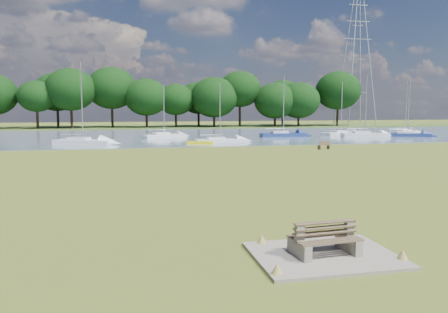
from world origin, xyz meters
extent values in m
plane|color=olive|center=(0.00, 0.00, 0.00)|extent=(220.00, 220.00, 0.00)
cube|color=slate|center=(0.00, 42.00, 0.00)|extent=(220.00, 40.00, 0.10)
cube|color=#4C6626|center=(0.00, 72.00, 0.00)|extent=(220.00, 20.00, 0.40)
cube|color=gray|center=(0.00, -14.00, 0.05)|extent=(4.20, 3.20, 0.10)
cube|color=gray|center=(-0.82, -14.06, 0.34)|extent=(0.33, 1.16, 0.48)
cube|color=gray|center=(-0.82, -14.06, 0.78)|extent=(0.25, 0.21, 0.60)
cube|color=gray|center=(0.82, -13.94, 0.34)|extent=(0.33, 1.16, 0.48)
cube|color=gray|center=(0.82, -13.94, 0.78)|extent=(0.25, 0.21, 0.60)
cube|color=brown|center=(0.03, -14.36, 0.59)|extent=(2.00, 0.58, 0.04)
cube|color=brown|center=(0.01, -14.09, 0.92)|extent=(1.97, 0.29, 0.48)
cube|color=brown|center=(-0.03, -13.64, 0.59)|extent=(2.00, 0.58, 0.04)
cube|color=brown|center=(-0.01, -13.91, 0.92)|extent=(1.97, 0.29, 0.48)
cube|color=brown|center=(13.98, 16.79, 0.22)|extent=(0.19, 0.44, 0.44)
cube|color=brown|center=(15.18, 17.12, 0.22)|extent=(0.19, 0.44, 0.44)
cube|color=brown|center=(14.58, 16.96, 0.44)|extent=(1.50, 0.79, 0.05)
cube|color=brown|center=(14.63, 16.77, 0.67)|extent=(1.40, 0.42, 0.43)
cube|color=yellow|center=(2.76, 25.80, 0.21)|extent=(3.23, 1.98, 0.32)
cylinder|color=#9EA1A7|center=(45.11, 67.61, 15.72)|extent=(0.25, 0.25, 31.03)
cylinder|color=#9EA1A7|center=(49.90, 67.61, 15.72)|extent=(0.25, 0.25, 31.03)
cylinder|color=#9EA1A7|center=(45.11, 72.39, 15.72)|extent=(0.25, 0.25, 31.03)
cylinder|color=#9EA1A7|center=(49.90, 72.39, 15.72)|extent=(0.25, 0.25, 31.03)
cube|color=#9EA1A7|center=(47.50, 70.00, 20.37)|extent=(7.18, 0.15, 0.15)
cube|color=#9EA1A7|center=(47.50, 70.00, 24.41)|extent=(5.95, 0.15, 0.15)
cube|color=#9EA1A7|center=(47.50, 70.00, 28.13)|extent=(4.72, 0.15, 0.15)
cylinder|color=black|center=(-30.00, 68.00, 2.15)|extent=(0.55, 0.55, 3.90)
ellipsoid|color=black|center=(-30.00, 68.00, 6.91)|extent=(9.94, 9.94, 8.45)
cylinder|color=black|center=(-23.00, 68.00, 2.31)|extent=(0.55, 0.55, 4.21)
ellipsoid|color=black|center=(-23.00, 68.00, 7.46)|extent=(7.73, 7.73, 6.57)
cylinder|color=black|center=(-16.00, 68.00, 2.47)|extent=(0.55, 0.55, 4.53)
ellipsoid|color=black|center=(-16.00, 68.00, 8.01)|extent=(8.84, 8.84, 7.51)
cylinder|color=black|center=(-9.00, 68.00, 1.99)|extent=(0.55, 0.55, 3.58)
ellipsoid|color=black|center=(-9.00, 68.00, 6.36)|extent=(9.94, 9.94, 8.45)
cylinder|color=black|center=(-2.00, 68.00, 2.15)|extent=(0.55, 0.55, 3.90)
ellipsoid|color=black|center=(-2.00, 68.00, 6.91)|extent=(7.73, 7.73, 6.57)
cylinder|color=black|center=(5.00, 68.00, 2.31)|extent=(0.55, 0.55, 4.21)
ellipsoid|color=black|center=(5.00, 68.00, 7.46)|extent=(8.84, 8.84, 7.51)
cylinder|color=black|center=(12.00, 68.00, 2.47)|extent=(0.55, 0.55, 4.53)
ellipsoid|color=black|center=(12.00, 68.00, 8.01)|extent=(9.94, 9.94, 8.45)
cylinder|color=black|center=(19.00, 68.00, 1.99)|extent=(0.55, 0.55, 3.58)
ellipsoid|color=black|center=(19.00, 68.00, 6.36)|extent=(7.73, 7.73, 6.57)
cylinder|color=black|center=(26.00, 68.00, 2.15)|extent=(0.55, 0.55, 3.90)
ellipsoid|color=black|center=(26.00, 68.00, 6.91)|extent=(8.84, 8.84, 7.51)
cylinder|color=black|center=(33.00, 68.00, 2.31)|extent=(0.55, 0.55, 4.21)
ellipsoid|color=black|center=(33.00, 68.00, 7.46)|extent=(9.94, 9.94, 8.45)
cylinder|color=black|center=(40.00, 68.00, 2.47)|extent=(0.55, 0.55, 4.53)
ellipsoid|color=black|center=(40.00, 68.00, 8.01)|extent=(7.73, 7.73, 6.57)
cube|color=silver|center=(5.56, 27.42, 0.36)|extent=(6.26, 2.04, 0.62)
cube|color=silver|center=(5.06, 27.40, 0.74)|extent=(2.23, 1.47, 0.40)
cylinder|color=#A5A8AD|center=(5.56, 27.42, 3.93)|extent=(0.11, 0.11, 6.87)
cube|color=silver|center=(28.90, 33.33, 0.44)|extent=(7.10, 3.03, 0.78)
cube|color=silver|center=(28.36, 33.42, 0.91)|extent=(2.62, 1.89, 0.50)
cylinder|color=#A5A8AD|center=(28.90, 33.33, 4.85)|extent=(0.13, 0.13, 8.48)
cube|color=navy|center=(16.93, 35.80, 0.44)|extent=(6.85, 2.06, 0.79)
cube|color=silver|center=(16.39, 35.81, 0.92)|extent=(2.42, 1.55, 0.51)
cylinder|color=#A5A8AD|center=(16.93, 35.80, 4.85)|extent=(0.13, 0.13, 8.47)
cube|color=silver|center=(38.93, 38.03, 0.38)|extent=(6.53, 4.20, 0.67)
cube|color=silver|center=(38.46, 37.83, 0.79)|extent=(2.60, 2.18, 0.43)
cylinder|color=#A5A8AD|center=(38.93, 38.03, 4.54)|extent=(0.11, 0.11, 8.03)
cube|color=silver|center=(-0.58, 36.93, 0.43)|extent=(6.46, 4.22, 0.76)
cube|color=silver|center=(-1.03, 36.72, 0.89)|extent=(2.58, 2.18, 0.49)
cylinder|color=#A5A8AD|center=(-0.58, 36.93, 4.12)|extent=(0.13, 0.13, 7.06)
cube|color=silver|center=(27.28, 37.69, 0.39)|extent=(7.28, 4.49, 0.67)
cube|color=silver|center=(26.76, 37.48, 0.79)|extent=(2.87, 2.37, 0.43)
cylinder|color=#A5A8AD|center=(27.28, 37.69, 4.46)|extent=(0.12, 0.12, 7.86)
cube|color=navy|center=(35.30, 32.21, 0.40)|extent=(6.60, 4.23, 0.70)
cube|color=silver|center=(34.83, 32.41, 0.82)|extent=(2.63, 2.20, 0.45)
cylinder|color=#A5A8AD|center=(35.30, 32.21, 4.47)|extent=(0.12, 0.12, 7.84)
cube|color=silver|center=(-10.86, 28.39, 0.42)|extent=(7.20, 4.48, 0.75)
cube|color=silver|center=(-11.37, 28.60, 0.88)|extent=(2.85, 2.35, 0.48)
cylinder|color=#A5A8AD|center=(-10.86, 28.39, 5.08)|extent=(0.13, 0.13, 9.00)
camera|label=1|loc=(-5.61, -25.62, 4.43)|focal=35.00mm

